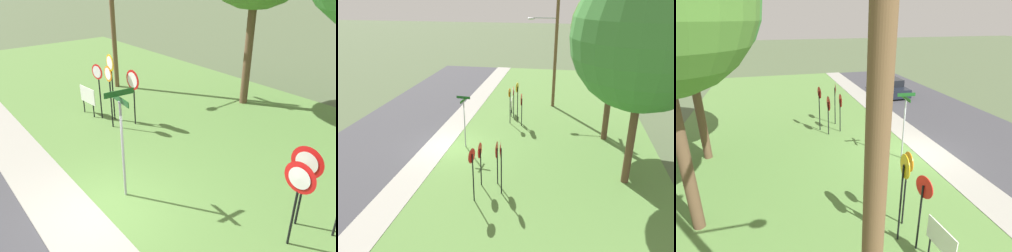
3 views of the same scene
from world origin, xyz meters
TOP-DOWN VIEW (x-y plane):
  - ground_plane at (0.00, 0.00)m, footprint 160.00×160.00m
  - road_asphalt at (0.00, -4.80)m, footprint 44.00×6.40m
  - sidewalk_strip at (0.00, -0.80)m, footprint 44.00×1.60m
  - grass_median at (0.00, 6.00)m, footprint 44.00×12.00m
  - stop_sign_near_left at (-4.07, 3.71)m, footprint 0.80×0.10m
  - stop_sign_near_right at (-5.47, 2.94)m, footprint 0.62×0.15m
  - stop_sign_far_left at (-4.41, 2.86)m, footprint 0.60×0.10m
  - stop_sign_far_center at (-5.00, 3.29)m, footprint 0.68×0.12m
  - yield_sign_near_left at (3.44, 3.58)m, footprint 0.81×0.11m
  - yield_sign_near_right at (4.24, 3.93)m, footprint 0.67×0.13m
  - yield_sign_far_left at (3.71, 2.84)m, footprint 0.75×0.10m
  - yield_sign_far_right at (5.00, 2.83)m, footprint 0.65×0.15m
  - street_name_post at (-0.25, 0.90)m, footprint 0.96×0.82m
  - utility_pole at (-8.72, 5.50)m, footprint 2.10×2.34m
  - notice_board at (-6.15, 2.70)m, footprint 1.10×0.14m
  - oak_tree_left at (-2.88, 9.14)m, footprint 5.09×5.09m
  - oak_tree_right at (2.15, 9.70)m, footprint 6.30×6.30m

SIDE VIEW (x-z plane):
  - ground_plane at x=0.00m, z-range 0.00..0.00m
  - road_asphalt at x=0.00m, z-range 0.00..0.01m
  - grass_median at x=0.00m, z-range 0.00..0.04m
  - sidewalk_strip at x=0.00m, z-range 0.00..0.06m
  - notice_board at x=-6.15m, z-range 0.25..1.50m
  - yield_sign_near_left at x=3.44m, z-range 0.57..2.80m
  - yield_sign_far_left at x=3.71m, z-range 0.58..2.81m
  - stop_sign_near_left at x=-4.07m, z-range 0.56..2.86m
  - stop_sign_near_right at x=-5.47m, z-range 0.55..2.90m
  - stop_sign_far_left at x=-4.41m, z-range 0.57..3.10m
  - street_name_post at x=-0.25m, z-range 0.33..3.47m
  - yield_sign_far_right at x=5.00m, z-range 0.65..3.21m
  - yield_sign_near_right at x=4.24m, z-range 0.67..3.25m
  - stop_sign_far_center at x=-5.00m, z-range 0.66..3.45m
  - utility_pole at x=-8.72m, z-range 0.39..9.81m
  - oak_tree_left at x=-2.88m, z-range 2.13..11.44m
  - oak_tree_right at x=2.15m, z-range 1.90..11.93m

